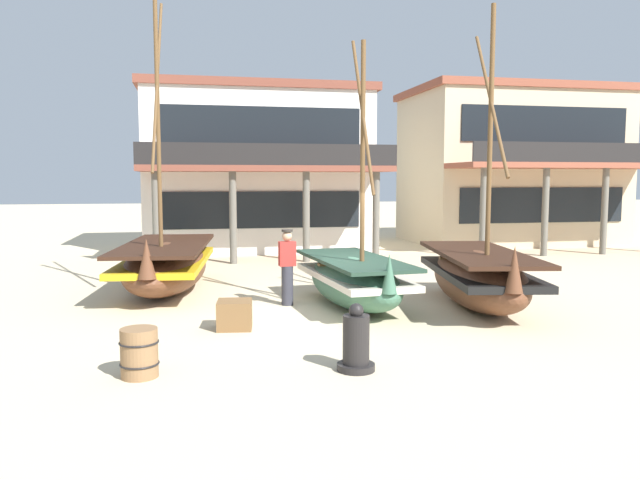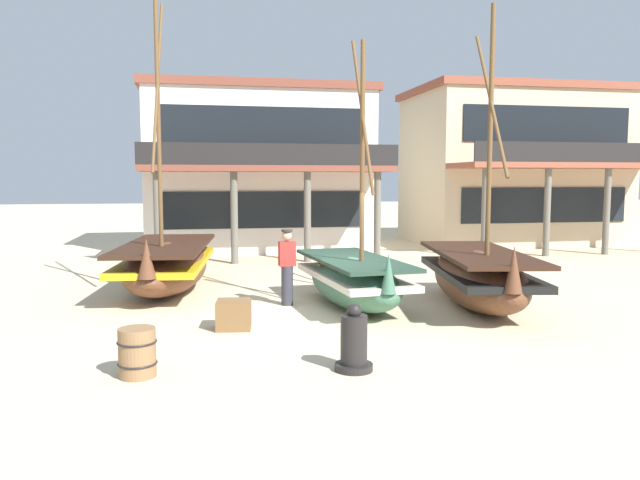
% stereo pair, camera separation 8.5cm
% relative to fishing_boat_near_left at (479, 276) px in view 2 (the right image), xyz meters
% --- Properties ---
extents(ground_plane, '(120.00, 120.00, 0.00)m').
position_rel_fishing_boat_near_left_xyz_m(ground_plane, '(-3.22, 0.44, -0.69)').
color(ground_plane, beige).
extents(fishing_boat_near_left, '(2.46, 4.90, 6.27)m').
position_rel_fishing_boat_near_left_xyz_m(fishing_boat_near_left, '(0.00, 0.00, 0.00)').
color(fishing_boat_near_left, brown).
rests_on(fishing_boat_near_left, ground).
extents(fishing_boat_centre_large, '(2.52, 5.48, 7.19)m').
position_rel_fishing_boat_near_left_xyz_m(fishing_boat_centre_large, '(-6.74, 3.37, -0.01)').
color(fishing_boat_centre_large, brown).
rests_on(fishing_boat_centre_large, ground).
extents(fishing_boat_far_right, '(1.90, 4.19, 5.71)m').
position_rel_fishing_boat_near_left_xyz_m(fishing_boat_far_right, '(-2.64, 0.59, -0.08)').
color(fishing_boat_far_right, '#427056').
rests_on(fishing_boat_far_right, ground).
extents(fisherman_by_hull, '(0.37, 0.26, 1.68)m').
position_rel_fishing_boat_near_left_xyz_m(fisherman_by_hull, '(-4.04, 1.07, 0.15)').
color(fisherman_by_hull, '#33333D').
rests_on(fisherman_by_hull, ground).
extents(capstan_winch, '(0.56, 0.56, 1.00)m').
position_rel_fishing_boat_near_left_xyz_m(capstan_winch, '(-3.76, -3.77, -0.28)').
color(capstan_winch, black).
rests_on(capstan_winch, ground).
extents(wooden_barrel, '(0.56, 0.56, 0.70)m').
position_rel_fishing_boat_near_left_xyz_m(wooden_barrel, '(-6.84, -3.45, -0.34)').
color(wooden_barrel, olive).
rests_on(wooden_barrel, ground).
extents(cargo_crate, '(0.71, 0.71, 0.53)m').
position_rel_fishing_boat_near_left_xyz_m(cargo_crate, '(-5.33, -0.87, -0.42)').
color(cargo_crate, brown).
rests_on(cargo_crate, ground).
extents(harbor_building_main, '(8.90, 8.07, 6.37)m').
position_rel_fishing_boat_near_left_xyz_m(harbor_building_main, '(-3.55, 12.81, 2.51)').
color(harbor_building_main, white).
rests_on(harbor_building_main, ground).
extents(harbor_building_annex, '(8.82, 8.27, 6.67)m').
position_rel_fishing_boat_near_left_xyz_m(harbor_building_annex, '(7.64, 12.79, 2.66)').
color(harbor_building_annex, beige).
rests_on(harbor_building_annex, ground).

